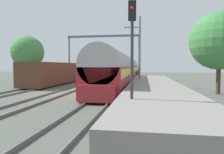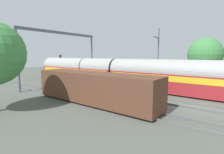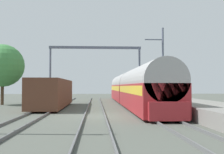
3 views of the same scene
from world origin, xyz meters
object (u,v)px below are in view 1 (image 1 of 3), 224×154
object	(u,v)px
freight_car	(55,73)
railway_signal_far	(140,64)
railway_signal_near	(132,44)
catenary_gantry	(103,48)
passenger_train	(123,69)
person_crossing	(138,74)

from	to	relation	value
freight_car	railway_signal_far	xyz separation A→B (m)	(10.55, 19.30, 1.45)
railway_signal_near	catenary_gantry	size ratio (longest dim) A/B	0.42
railway_signal_near	freight_car	bearing A→B (deg)	125.47
railway_signal_far	catenary_gantry	bearing A→B (deg)	-125.03
railway_signal_near	passenger_train	bearing A→B (deg)	97.01
freight_car	person_crossing	bearing A→B (deg)	44.00
freight_car	catenary_gantry	xyz separation A→B (m)	(4.31, 10.41, 4.20)
person_crossing	railway_signal_near	bearing A→B (deg)	-130.47
passenger_train	railway_signal_far	distance (m)	15.68
passenger_train	railway_signal_far	bearing A→B (deg)	82.96
catenary_gantry	railway_signal_near	bearing A→B (deg)	-75.52
railway_signal_near	catenary_gantry	xyz separation A→B (m)	(-6.67, 25.84, 2.22)
passenger_train	railway_signal_near	xyz separation A→B (m)	(2.36, -19.19, 1.48)
catenary_gantry	freight_car	bearing A→B (deg)	-112.51
person_crossing	railway_signal_near	size ratio (longest dim) A/B	0.32
freight_car	person_crossing	size ratio (longest dim) A/B	7.51
person_crossing	catenary_gantry	size ratio (longest dim) A/B	0.13
freight_car	passenger_train	bearing A→B (deg)	23.58
freight_car	person_crossing	distance (m)	14.49
passenger_train	freight_car	bearing A→B (deg)	-156.42
railway_signal_near	catenary_gantry	bearing A→B (deg)	104.48
freight_car	railway_signal_far	distance (m)	22.04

